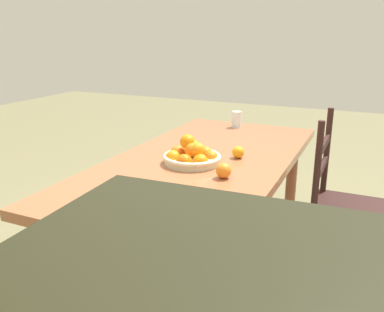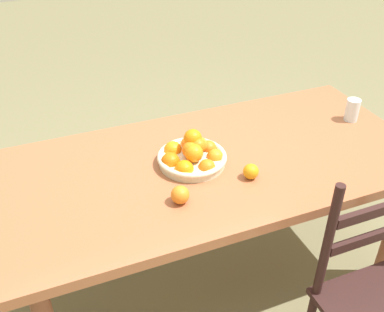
% 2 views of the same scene
% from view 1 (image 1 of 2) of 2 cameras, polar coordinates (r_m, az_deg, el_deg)
% --- Properties ---
extents(ground_plane, '(12.00, 12.00, 0.00)m').
position_cam_1_polar(ground_plane, '(2.56, 1.34, -16.61)').
color(ground_plane, '#726D4B').
extents(dining_table, '(1.90, 0.91, 0.75)m').
position_cam_1_polar(dining_table, '(2.26, 1.45, -2.31)').
color(dining_table, '#A25E3C').
rests_on(dining_table, ground).
extents(chair_near_window, '(0.46, 0.46, 0.98)m').
position_cam_1_polar(chair_near_window, '(2.54, 20.69, -6.61)').
color(chair_near_window, '#301918').
rests_on(chair_near_window, ground).
extents(fruit_bowl, '(0.31, 0.31, 0.15)m').
position_cam_1_polar(fruit_bowl, '(2.13, -0.06, 0.04)').
color(fruit_bowl, beige).
rests_on(fruit_bowl, dining_table).
extents(orange_loose_0, '(0.07, 0.07, 0.07)m').
position_cam_1_polar(orange_loose_0, '(1.92, 4.44, -2.05)').
color(orange_loose_0, orange).
rests_on(orange_loose_0, dining_table).
extents(orange_loose_1, '(0.07, 0.07, 0.07)m').
position_cam_1_polar(orange_loose_1, '(2.24, 6.47, 0.53)').
color(orange_loose_1, orange).
rests_on(orange_loose_1, dining_table).
extents(drinking_glass, '(0.07, 0.07, 0.11)m').
position_cam_1_polar(drinking_glass, '(2.96, 6.24, 5.12)').
color(drinking_glass, silver).
rests_on(drinking_glass, dining_table).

